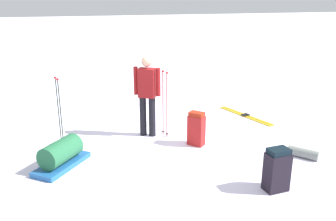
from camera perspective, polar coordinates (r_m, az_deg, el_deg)
The scene contains 9 objects.
ground_plane at distance 7.45m, azimuth 0.00°, elevation -5.12°, with size 80.00×80.00×0.00m, color white.
skier_standing at distance 7.56m, azimuth -3.26°, elevation 2.88°, with size 0.36×0.51×1.70m.
ski_pair_near at distance 9.23m, azimuth 11.94°, elevation -0.78°, with size 1.67×0.72×0.05m.
backpack_large_dark at distance 7.28m, azimuth 4.42°, elevation -2.88°, with size 0.37×0.36×0.69m.
backpack_bright at distance 5.90m, azimuth 16.57°, elevation -8.85°, with size 0.29×0.38×0.69m.
ski_poles_planted_near at distance 7.59m, azimuth -0.48°, elevation 1.55°, with size 0.22×0.12×1.40m.
ski_poles_planted_far at distance 7.50m, azimuth -16.56°, elevation 0.42°, with size 0.23×0.12×1.37m.
gear_sled at distance 6.68m, azimuth -16.29°, elevation -6.64°, with size 1.14×1.02×0.49m.
sleeping_mat_rolled at distance 7.25m, azimuth 20.24°, elevation -6.20°, with size 0.18×0.18×0.55m, color slate.
Camera 1 is at (6.62, -1.72, 2.94)m, focal length 39.22 mm.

